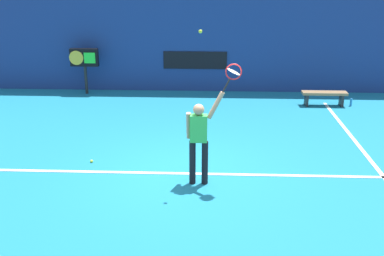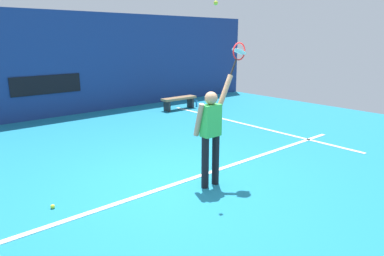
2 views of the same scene
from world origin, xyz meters
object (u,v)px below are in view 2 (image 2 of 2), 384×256
tennis_ball (216,3)px  spare_ball (53,206)px  court_bench (179,100)px  tennis_racket (238,53)px  tennis_player (211,131)px  water_bottle (197,103)px

tennis_ball → spare_ball: 4.05m
spare_ball → court_bench: bearing=37.4°
tennis_racket → spare_ball: bearing=163.0°
tennis_racket → spare_ball: tennis_racket is taller
tennis_player → water_bottle: bearing=50.9°
tennis_ball → tennis_player: bearing=108.0°
tennis_ball → court_bench: tennis_ball is taller
tennis_racket → tennis_player: bearing=179.6°
tennis_ball → spare_ball: tennis_ball is taller
tennis_ball → water_bottle: bearing=51.2°
water_bottle → spare_ball: 8.56m
tennis_player → tennis_ball: (0.02, -0.05, 2.07)m
court_bench → spare_ball: size_ratio=20.59×
tennis_ball → water_bottle: (4.63, 5.77, -2.96)m
water_bottle → spare_ball: size_ratio=3.53×
tennis_racket → court_bench: bearing=61.1°
court_bench → spare_ball: 7.87m
water_bottle → spare_ball: (-7.10, -4.78, -0.09)m
tennis_ball → water_bottle: size_ratio=0.28×
tennis_player → spare_ball: (-2.45, 0.94, -0.98)m
tennis_player → court_bench: (3.79, 5.71, -0.67)m
court_bench → spare_ball: (-6.24, -4.78, -0.30)m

